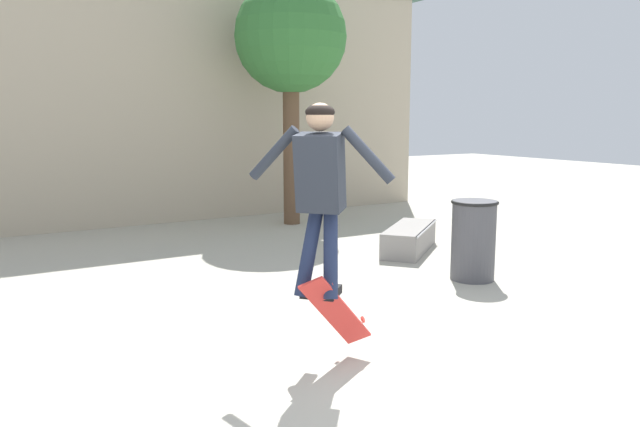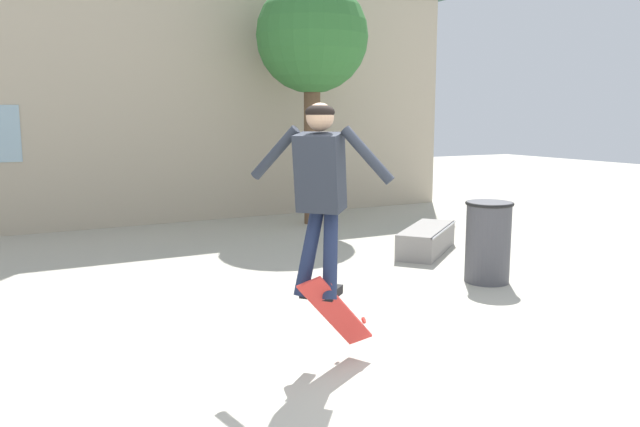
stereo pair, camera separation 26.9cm
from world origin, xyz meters
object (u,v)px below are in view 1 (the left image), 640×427
at_px(trash_bin, 473,238).
at_px(skater, 320,183).
at_px(skateboard_flipping, 336,311).
at_px(skate_ledge, 409,239).
at_px(tree_right, 291,39).

xyz_separation_m(trash_bin, skater, (-2.86, -1.25, 0.94)).
bearing_deg(skateboard_flipping, skate_ledge, 30.27).
relative_size(skate_ledge, skateboard_flipping, 2.15).
distance_m(skater, skateboard_flipping, 1.01).
distance_m(skate_ledge, skateboard_flipping, 4.29).
bearing_deg(skateboard_flipping, skater, 125.96).
bearing_deg(trash_bin, tree_right, 90.16).
relative_size(tree_right, skateboard_flipping, 6.21).
relative_size(tree_right, trash_bin, 4.49).
height_order(skate_ledge, trash_bin, trash_bin).
xyz_separation_m(tree_right, skater, (-2.84, -5.75, -1.79)).
distance_m(trash_bin, skater, 3.26).
xyz_separation_m(skate_ledge, skateboard_flipping, (-3.11, -2.94, 0.25)).
relative_size(trash_bin, skateboard_flipping, 1.38).
height_order(skater, skateboard_flipping, skater).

